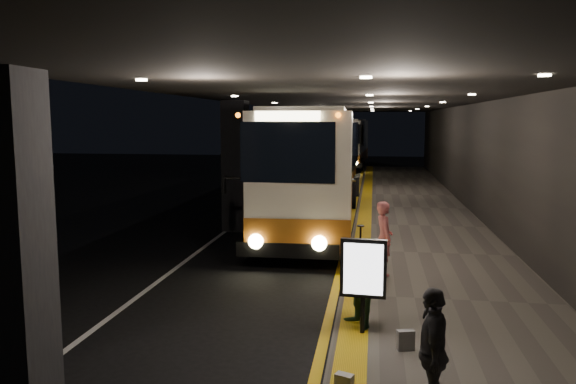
% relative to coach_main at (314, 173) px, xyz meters
% --- Properties ---
extents(ground, '(90.00, 90.00, 0.00)m').
position_rel_coach_main_xyz_m(ground, '(-1.08, -5.07, -1.91)').
color(ground, black).
extents(lane_line_white, '(0.12, 50.00, 0.01)m').
position_rel_coach_main_xyz_m(lane_line_white, '(-2.88, -0.07, -1.90)').
color(lane_line_white, silver).
rests_on(lane_line_white, ground).
extents(kerb_stripe_yellow, '(0.18, 50.00, 0.01)m').
position_rel_coach_main_xyz_m(kerb_stripe_yellow, '(1.27, -0.07, -1.90)').
color(kerb_stripe_yellow, gold).
rests_on(kerb_stripe_yellow, ground).
extents(sidewalk, '(4.50, 50.00, 0.15)m').
position_rel_coach_main_xyz_m(sidewalk, '(3.67, -0.07, -1.83)').
color(sidewalk, '#514C44').
rests_on(sidewalk, ground).
extents(tactile_strip, '(0.50, 50.00, 0.01)m').
position_rel_coach_main_xyz_m(tactile_strip, '(1.77, -0.07, -1.75)').
color(tactile_strip, gold).
rests_on(tactile_strip, sidewalk).
extents(terminal_wall, '(0.10, 50.00, 6.00)m').
position_rel_coach_main_xyz_m(terminal_wall, '(5.92, -0.07, 1.09)').
color(terminal_wall, black).
rests_on(terminal_wall, ground).
extents(support_columns, '(0.80, 24.80, 4.40)m').
position_rel_coach_main_xyz_m(support_columns, '(-2.58, -1.07, 0.29)').
color(support_columns, black).
rests_on(support_columns, ground).
extents(canopy, '(9.00, 50.00, 0.40)m').
position_rel_coach_main_xyz_m(canopy, '(1.42, -0.07, 2.69)').
color(canopy, black).
rests_on(canopy, support_columns).
extents(coach_main, '(3.08, 12.84, 3.98)m').
position_rel_coach_main_xyz_m(coach_main, '(0.00, 0.00, 0.00)').
color(coach_main, beige).
rests_on(coach_main, ground).
extents(coach_second, '(2.58, 11.35, 3.55)m').
position_rel_coach_main_xyz_m(coach_second, '(-0.33, 10.84, -0.20)').
color(coach_second, beige).
rests_on(coach_second, ground).
extents(coach_third, '(2.89, 11.95, 3.73)m').
position_rel_coach_main_xyz_m(coach_third, '(0.05, 26.35, -0.12)').
color(coach_third, beige).
rests_on(coach_third, ground).
extents(passenger_boarding, '(0.56, 0.72, 1.73)m').
position_rel_coach_main_xyz_m(passenger_boarding, '(2.32, -6.54, -0.89)').
color(passenger_boarding, '#C25B5A').
rests_on(passenger_boarding, sidewalk).
extents(passenger_waiting_green, '(0.80, 0.87, 1.53)m').
position_rel_coach_main_xyz_m(passenger_waiting_green, '(1.84, -10.07, -0.99)').
color(passenger_waiting_green, '#366136').
rests_on(passenger_waiting_green, sidewalk).
extents(passenger_waiting_grey, '(0.54, 0.98, 1.62)m').
position_rel_coach_main_xyz_m(passenger_waiting_grey, '(2.80, -12.90, -0.95)').
color(passenger_waiting_grey, '#4D4C51').
rests_on(passenger_waiting_grey, sidewalk).
extents(bag_polka, '(0.29, 0.19, 0.33)m').
position_rel_coach_main_xyz_m(bag_polka, '(2.60, -10.95, -1.60)').
color(bag_polka, black).
rests_on(bag_polka, sidewalk).
extents(info_sign, '(0.78, 0.18, 1.64)m').
position_rel_coach_main_xyz_m(info_sign, '(1.92, -10.35, -0.66)').
color(info_sign, black).
rests_on(info_sign, sidewalk).
extents(stanchion_post, '(0.05, 0.05, 0.99)m').
position_rel_coach_main_xyz_m(stanchion_post, '(1.76, -5.75, -1.26)').
color(stanchion_post, black).
rests_on(stanchion_post, sidewalk).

